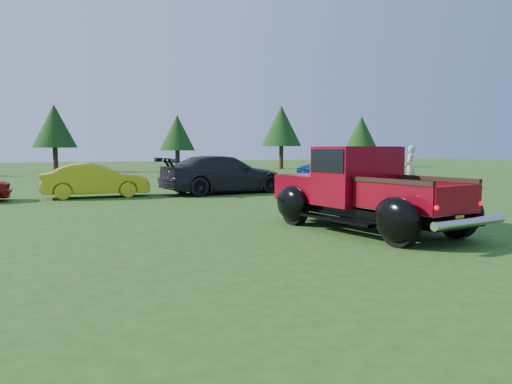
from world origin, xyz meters
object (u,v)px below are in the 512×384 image
object	(u,v)px
tree_far_east	(361,133)
tree_east	(281,126)
tree_mid_right	(177,133)
show_car_grey	(224,174)
show_car_blue	(353,173)
show_car_yellow	(95,180)
pickup_truck	(357,190)
tree_mid_left	(54,126)
spectator	(410,167)

from	to	relation	value
tree_far_east	tree_east	bearing A→B (deg)	-173.66
tree_mid_right	show_car_grey	bearing A→B (deg)	-100.23
show_car_blue	tree_far_east	bearing A→B (deg)	-26.56
show_car_grey	tree_mid_right	bearing A→B (deg)	-16.81
tree_east	tree_mid_right	bearing A→B (deg)	176.82
tree_mid_right	show_car_grey	xyz separation A→B (m)	(-3.72, -20.61, -2.24)
show_car_yellow	show_car_grey	bearing A→B (deg)	-93.23
tree_far_east	show_car_grey	world-z (taller)	tree_far_east
pickup_truck	show_car_grey	distance (m)	9.30
tree_mid_left	show_car_grey	distance (m)	22.41
tree_mid_right	pickup_truck	size ratio (longest dim) A/B	0.87
tree_far_east	pickup_truck	size ratio (longest dim) A/B	0.95
tree_mid_right	tree_east	xyz separation A→B (m)	(9.00, -0.50, 0.68)
show_car_yellow	tree_far_east	bearing A→B (deg)	-51.31
tree_mid_left	show_car_grey	bearing A→B (deg)	-76.27
show_car_grey	show_car_blue	bearing A→B (deg)	-94.33
pickup_truck	spectator	size ratio (longest dim) A/B	2.67
tree_mid_left	show_car_blue	size ratio (longest dim) A/B	1.04
tree_east	spectator	xyz separation A→B (m)	(-4.35, -21.10, -2.71)
tree_east	show_car_grey	bearing A→B (deg)	-122.31
show_car_yellow	show_car_grey	world-z (taller)	show_car_grey
pickup_truck	show_car_yellow	world-z (taller)	pickup_truck
tree_far_east	tree_mid_right	bearing A→B (deg)	-178.41
tree_mid_left	tree_far_east	world-z (taller)	tree_mid_left
pickup_truck	show_car_yellow	xyz separation A→B (m)	(-4.42, 9.60, -0.24)
pickup_truck	spectator	xyz separation A→B (m)	(8.72, 8.31, 0.09)
pickup_truck	show_car_blue	xyz separation A→B (m)	(6.57, 9.53, -0.18)
tree_mid_right	show_car_yellow	world-z (taller)	tree_mid_right
pickup_truck	show_car_yellow	size ratio (longest dim) A/B	1.36
tree_mid_left	show_car_yellow	xyz separation A→B (m)	(0.51, -21.30, -2.77)
tree_mid_right	show_car_grey	size ratio (longest dim) A/B	0.87
pickup_truck	tree_far_east	bearing A→B (deg)	45.50
tree_far_east	pickup_truck	xyz separation A→B (m)	(-22.07, -30.40, -2.40)
tree_mid_right	spectator	size ratio (longest dim) A/B	2.33
tree_mid_right	show_car_yellow	distance (m)	22.13
tree_mid_left	show_car_grey	size ratio (longest dim) A/B	0.99
show_car_yellow	spectator	xyz separation A→B (m)	(13.14, -1.30, 0.33)
show_car_yellow	show_car_blue	distance (m)	10.99
tree_mid_right	tree_east	distance (m)	9.04
show_car_grey	pickup_truck	bearing A→B (deg)	171.25
tree_far_east	show_car_blue	bearing A→B (deg)	-126.60
tree_mid_left	show_car_blue	world-z (taller)	tree_mid_left
show_car_grey	tree_far_east	bearing A→B (deg)	-52.39
pickup_truck	show_car_grey	size ratio (longest dim) A/B	1.00
tree_mid_right	show_car_blue	size ratio (longest dim) A/B	0.91
tree_mid_left	tree_east	bearing A→B (deg)	-4.76
pickup_truck	spectator	bearing A→B (deg)	35.09
show_car_grey	show_car_blue	size ratio (longest dim) A/B	1.05
tree_east	show_car_blue	size ratio (longest dim) A/B	1.12
tree_east	pickup_truck	size ratio (longest dim) A/B	1.07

